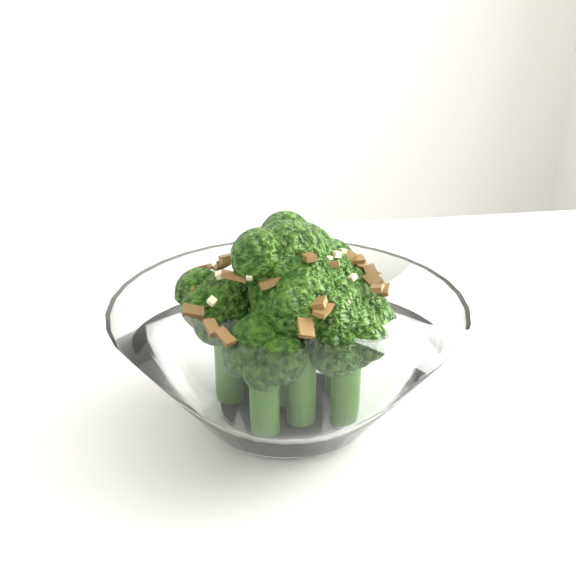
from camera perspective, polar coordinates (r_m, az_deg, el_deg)
name	(u,v)px	position (r m, az deg, el deg)	size (l,w,h in m)	color
broccoli_dish	(290,347)	(0.49, 0.13, -4.21)	(0.21, 0.21, 0.13)	white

